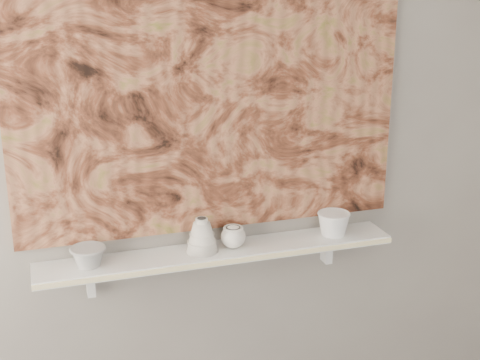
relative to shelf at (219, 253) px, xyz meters
name	(u,v)px	position (x,y,z in m)	size (l,w,h in m)	color
wall_back	(211,138)	(0.00, 0.09, 0.44)	(3.60, 3.60, 0.00)	gray
shelf	(219,253)	(0.00, 0.00, 0.00)	(1.40, 0.18, 0.03)	silver
shelf_stripe	(226,262)	(0.00, -0.09, 0.00)	(1.40, 0.01, 0.02)	#F9E8A6
bracket_left	(90,280)	(-0.49, 0.06, -0.07)	(0.03, 0.06, 0.12)	silver
bracket_right	(327,248)	(0.49, 0.06, -0.07)	(0.03, 0.06, 0.12)	silver
painting	(211,89)	(0.00, 0.08, 0.62)	(1.50, 0.03, 1.10)	brown
house_motif	(321,160)	(0.45, 0.07, 0.32)	(0.09, 0.00, 0.08)	black
bowl_grey	(88,256)	(-0.49, 0.00, 0.05)	(0.13, 0.13, 0.08)	gray
cup_cream	(233,237)	(0.06, 0.00, 0.06)	(0.10, 0.10, 0.09)	beige
bell_vessel	(202,235)	(-0.07, 0.00, 0.08)	(0.12, 0.12, 0.14)	beige
bowl_white	(333,223)	(0.48, 0.00, 0.06)	(0.13, 0.13, 0.10)	silver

